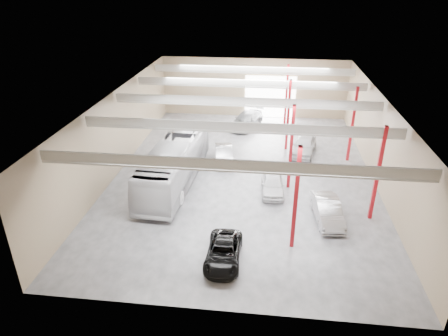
% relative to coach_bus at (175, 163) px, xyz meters
% --- Properties ---
extents(depot_shell, '(22.12, 32.12, 7.06)m').
position_rel_coach_bus_xyz_m(depot_shell, '(5.69, 2.73, 3.17)').
color(depot_shell, '#4A4A4F').
rests_on(depot_shell, ground).
extents(coach_bus, '(3.71, 13.12, 3.61)m').
position_rel_coach_bus_xyz_m(coach_bus, '(0.00, 0.00, 0.00)').
color(coach_bus, silver).
rests_on(coach_bus, ground).
extents(black_sedan, '(2.08, 4.49, 1.25)m').
position_rel_coach_bus_xyz_m(black_sedan, '(5.18, -9.72, -1.18)').
color(black_sedan, black).
rests_on(black_sedan, ground).
extents(car_row_a, '(1.93, 4.38, 1.47)m').
position_rel_coach_bus_xyz_m(car_row_a, '(8.06, -0.75, -1.07)').
color(car_row_a, silver).
rests_on(car_row_a, ground).
extents(car_row_b, '(2.32, 4.72, 1.49)m').
position_rel_coach_bus_xyz_m(car_row_b, '(3.56, 4.45, -1.06)').
color(car_row_b, silver).
rests_on(car_row_b, ground).
extents(car_row_c, '(4.12, 6.20, 1.67)m').
position_rel_coach_bus_xyz_m(car_row_c, '(5.03, 14.25, -0.97)').
color(car_row_c, slate).
rests_on(car_row_c, ground).
extents(car_right_near, '(2.12, 4.86, 1.55)m').
position_rel_coach_bus_xyz_m(car_right_near, '(11.94, -4.40, -1.03)').
color(car_right_near, '#A2A2A6').
rests_on(car_right_near, ground).
extents(car_right_far, '(3.03, 5.34, 1.71)m').
position_rel_coach_bus_xyz_m(car_right_far, '(11.06, 7.32, -0.95)').
color(car_right_far, silver).
rests_on(car_right_far, ground).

